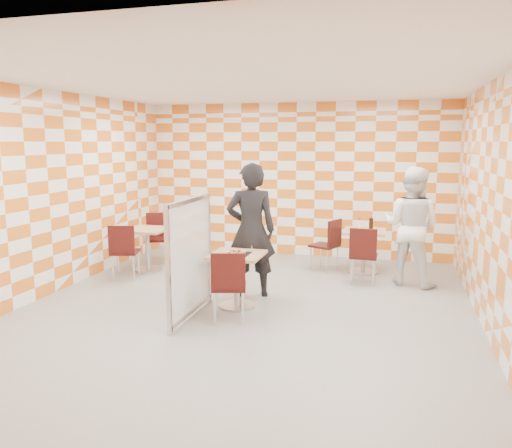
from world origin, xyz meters
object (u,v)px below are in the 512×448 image
(empty_table, at_px, (147,242))
(man_dark, at_px, (251,230))
(chair_empty_far, at_px, (157,233))
(man_white, at_px, (411,226))
(chair_empty_near, at_px, (124,248))
(main_table, at_px, (237,271))
(second_table, at_px, (364,244))
(soda_bottle, at_px, (371,224))
(chair_second_front, at_px, (363,251))
(chair_second_side, at_px, (329,241))
(sport_bottle, at_px, (359,224))
(partition, at_px, (190,257))
(chair_main_front, at_px, (229,282))

(empty_table, height_order, man_dark, man_dark)
(chair_empty_far, relative_size, man_white, 0.49)
(chair_empty_far, bearing_deg, chair_empty_near, -87.82)
(main_table, xyz_separation_m, second_table, (1.56, 2.32, 0.00))
(man_dark, height_order, soda_bottle, man_dark)
(chair_empty_far, xyz_separation_m, soda_bottle, (3.90, 0.32, 0.31))
(man_white, bearing_deg, chair_empty_far, 17.09)
(chair_second_front, relative_size, chair_second_side, 1.00)
(chair_second_front, bearing_deg, sport_bottle, 98.99)
(chair_second_front, relative_size, chair_empty_far, 1.00)
(chair_empty_near, height_order, chair_empty_far, same)
(sport_bottle, xyz_separation_m, soda_bottle, (0.20, 0.03, 0.01))
(chair_empty_far, xyz_separation_m, partition, (1.79, -2.63, 0.25))
(second_table, xyz_separation_m, chair_main_front, (-1.46, -2.97, 0.04))
(chair_empty_near, height_order, soda_bottle, soda_bottle)
(man_white, bearing_deg, chair_second_side, 3.04)
(chair_main_front, height_order, man_dark, man_dark)
(chair_second_side, height_order, partition, partition)
(empty_table, distance_m, sport_bottle, 3.71)
(chair_empty_near, distance_m, man_dark, 2.28)
(chair_empty_far, distance_m, man_dark, 2.78)
(chair_second_side, height_order, sport_bottle, sport_bottle)
(chair_empty_near, height_order, partition, partition)
(main_table, distance_m, chair_empty_far, 3.06)
(empty_table, bearing_deg, sport_bottle, 14.27)
(man_dark, distance_m, sport_bottle, 2.31)
(second_table, bearing_deg, man_dark, -130.74)
(partition, bearing_deg, chair_empty_near, 142.73)
(chair_second_side, relative_size, man_white, 0.49)
(second_table, height_order, man_dark, man_dark)
(second_table, height_order, partition, partition)
(main_table, relative_size, man_dark, 0.38)
(soda_bottle, bearing_deg, chair_second_front, -94.47)
(main_table, bearing_deg, man_dark, 85.51)
(main_table, distance_m, sport_bottle, 2.81)
(second_table, relative_size, chair_second_side, 0.81)
(partition, relative_size, man_dark, 0.79)
(chair_empty_near, relative_size, man_dark, 0.47)
(chair_second_side, bearing_deg, soda_bottle, 13.82)
(empty_table, xyz_separation_m, partition, (1.67, -2.00, 0.28))
(chair_main_front, relative_size, man_dark, 0.47)
(chair_empty_near, xyz_separation_m, partition, (1.74, -1.32, 0.25))
(chair_empty_near, bearing_deg, man_white, 12.92)
(chair_empty_near, height_order, man_white, man_white)
(empty_table, bearing_deg, chair_main_front, -43.53)
(sport_bottle, bearing_deg, empty_table, -165.73)
(chair_empty_far, height_order, sport_bottle, sport_bottle)
(soda_bottle, bearing_deg, sport_bottle, -171.76)
(chair_second_front, relative_size, man_dark, 0.47)
(chair_empty_near, xyz_separation_m, man_dark, (2.23, -0.22, 0.43))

